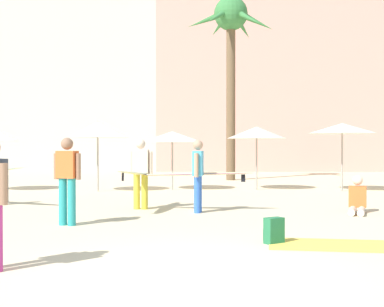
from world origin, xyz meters
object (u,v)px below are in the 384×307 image
Objects in this scene: palm_tree_far_left at (231,33)px; cafe_umbrella_1 at (172,137)px; beach_towel at (329,245)px; person_far_left at (140,172)px; cafe_umbrella_7 at (342,128)px; person_mid_right at (357,200)px; backpack at (274,231)px; person_near_left at (198,173)px; cafe_umbrella_4 at (257,133)px; person_near_right at (67,177)px; cafe_umbrella_0 at (98,130)px.

palm_tree_far_left reaches higher than cafe_umbrella_1.
person_far_left is at bearing 127.41° from beach_towel.
cafe_umbrella_7 is 2.29× the size of person_mid_right.
person_near_left is at bearing -15.90° from backpack.
cafe_umbrella_4 reaches higher than person_near_right.
person_far_left reaches higher than person_near_left.
person_near_right is (-6.30, -2.04, 0.66)m from person_mid_right.
cafe_umbrella_0 reaches higher than person_near_left.
cafe_umbrella_7 reaches higher than person_near_left.
cafe_umbrella_7 is 1.37× the size of person_near_right.
person_near_right reaches higher than person_mid_right.
cafe_umbrella_1 reaches higher than backpack.
backpack is (4.79, -9.78, -1.95)m from cafe_umbrella_0.
cafe_umbrella_7 reaches higher than cafe_umbrella_4.
person_mid_right is at bearing 125.59° from person_near_right.
cafe_umbrella_0 reaches higher than backpack.
cafe_umbrella_7 is 8.61m from person_far_left.
cafe_umbrella_0 is at bearing -171.76° from cafe_umbrella_4.
cafe_umbrella_1 reaches higher than beach_towel.
cafe_umbrella_7 is at bearing -121.92° from person_near_left.
cafe_umbrella_0 is 1.06× the size of cafe_umbrella_4.
person_mid_right is at bearing 68.25° from beach_towel.
backpack is (-0.86, 0.14, 0.19)m from beach_towel.
palm_tree_far_left is 9.29m from cafe_umbrella_0.
person_far_left is (-3.54, 4.63, 0.93)m from beach_towel.
cafe_umbrella_4 is at bearing -99.73° from person_near_left.
beach_towel is (-2.88, -10.22, -2.19)m from cafe_umbrella_7.
cafe_umbrella_4 is at bearing 90.28° from beach_towel.
palm_tree_far_left is at bearing -88.92° from person_near_left.
person_mid_right is at bearing -101.56° from cafe_umbrella_7.
cafe_umbrella_4 is 5.42× the size of backpack.
palm_tree_far_left is at bearing 51.88° from cafe_umbrella_0.
backpack is 0.41× the size of person_mid_right.
cafe_umbrella_4 reaches higher than beach_towel.
backpack is 0.15× the size of person_far_left.
cafe_umbrella_0 is at bearing 119.64° from beach_towel.
person_mid_right reaches higher than beach_towel.
person_near_right is (0.96, -7.90, -1.19)m from cafe_umbrella_0.
palm_tree_far_left is 3.73× the size of cafe_umbrella_4.
cafe_umbrella_1 is at bearing 15.34° from cafe_umbrella_0.
person_far_left reaches higher than backpack.
cafe_umbrella_7 reaches higher than person_mid_right.
palm_tree_far_left is 8.38m from cafe_umbrella_7.
person_mid_right is at bearing -174.57° from person_near_left.
palm_tree_far_left reaches higher than backpack.
person_near_right reaches higher than backpack.
person_near_left is (3.53, -5.70, -1.22)m from cafe_umbrella_0.
person_near_right is at bearing -83.04° from cafe_umbrella_0.
cafe_umbrella_4 is 0.96× the size of cafe_umbrella_7.
palm_tree_far_left is 14.00m from person_mid_right.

